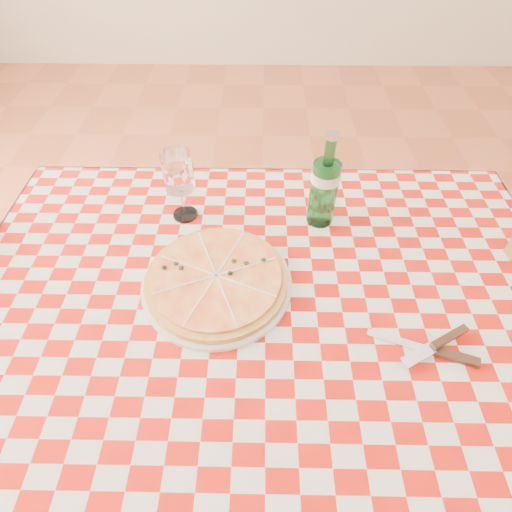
{
  "coord_description": "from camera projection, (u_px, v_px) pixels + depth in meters",
  "views": [
    {
      "loc": [
        -0.01,
        -0.49,
        1.43
      ],
      "look_at": [
        -0.02,
        0.06,
        0.82
      ],
      "focal_mm": 28.0,
      "sensor_mm": 36.0,
      "label": 1
    }
  ],
  "objects": [
    {
      "name": "wine_glass",
      "position": [
        181.0,
        187.0,
        0.93
      ],
      "size": [
        0.07,
        0.07,
        0.18
      ],
      "primitive_type": null,
      "rotation": [
        0.0,
        0.0,
        0.02
      ],
      "color": "white",
      "rests_on": "tablecloth"
    },
    {
      "name": "water_bottle",
      "position": [
        325.0,
        181.0,
        0.9
      ],
      "size": [
        0.08,
        0.08,
        0.24
      ],
      "primitive_type": null,
      "rotation": [
        0.0,
        0.0,
        -0.31
      ],
      "color": "#186125",
      "rests_on": "tablecloth"
    },
    {
      "name": "tablecloth",
      "position": [
        265.0,
        298.0,
        0.83
      ],
      "size": [
        1.3,
        0.9,
        0.01
      ],
      "primitive_type": "cube",
      "color": "#9D1309",
      "rests_on": "dining_table"
    },
    {
      "name": "cutlery",
      "position": [
        432.0,
        348.0,
        0.74
      ],
      "size": [
        0.24,
        0.21,
        0.02
      ],
      "primitive_type": null,
      "rotation": [
        0.0,
        0.0,
        0.16
      ],
      "color": "silver",
      "rests_on": "tablecloth"
    },
    {
      "name": "dining_table",
      "position": [
        264.0,
        323.0,
        0.9
      ],
      "size": [
        1.2,
        0.8,
        0.75
      ],
      "color": "brown",
      "rests_on": "ground"
    },
    {
      "name": "pizza_plate",
      "position": [
        217.0,
        279.0,
        0.83
      ],
      "size": [
        0.42,
        0.42,
        0.04
      ],
      "primitive_type": null,
      "rotation": [
        0.0,
        0.0,
        -0.4
      ],
      "color": "#C28540",
      "rests_on": "tablecloth"
    }
  ]
}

